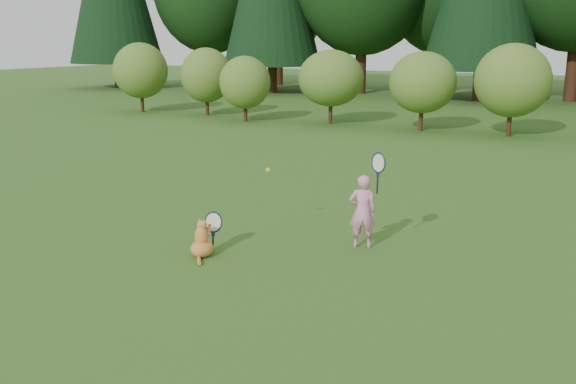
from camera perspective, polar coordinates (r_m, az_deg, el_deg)
The scene contains 5 objects.
ground at distance 9.27m, azimuth -3.47°, elevation -5.09°, with size 100.00×100.00×0.00m, color #2F5217.
shrub_row at distance 21.02m, azimuth 15.84°, elevation 8.77°, with size 28.00×3.00×2.80m, color #487825, non-canonical shape.
child at distance 9.25m, azimuth 6.69°, elevation -1.57°, with size 0.62×0.39×1.61m.
cat at distance 8.98m, azimuth -7.63°, elevation -3.98°, with size 0.46×0.75×0.72m.
tennis_ball at distance 9.88m, azimuth -1.77°, elevation 1.96°, with size 0.08×0.08×0.08m.
Camera 1 is at (4.69, -7.43, 2.95)m, focal length 40.00 mm.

